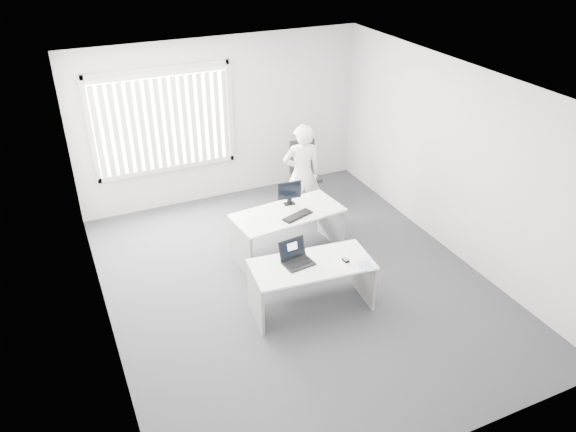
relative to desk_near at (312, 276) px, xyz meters
name	(u,v)px	position (x,y,z in m)	size (l,w,h in m)	color
ground	(296,283)	(0.05, 0.57, -0.50)	(6.00, 6.00, 0.00)	#414147
wall_back	(222,120)	(0.05, 3.57, 0.90)	(5.00, 0.02, 2.80)	beige
wall_front	(447,341)	(0.05, -2.43, 0.90)	(5.00, 0.02, 2.80)	beige
wall_left	(94,236)	(-2.45, 0.57, 0.90)	(0.02, 6.00, 2.80)	beige
wall_right	(454,161)	(2.55, 0.57, 0.90)	(0.02, 6.00, 2.80)	beige
ceiling	(298,86)	(0.05, 0.57, 2.30)	(5.00, 6.00, 0.02)	white
window	(163,121)	(-0.95, 3.53, 1.05)	(2.32, 0.06, 1.76)	beige
blinds	(164,124)	(-0.95, 3.47, 1.02)	(2.20, 0.10, 1.50)	white
desk_near	(312,276)	(0.00, 0.00, 0.00)	(1.59, 0.86, 0.70)	white
desk_far	(288,224)	(0.25, 1.29, 0.02)	(1.66, 0.91, 0.73)	white
office_chair	(304,183)	(1.25, 2.78, -0.17)	(0.68, 0.68, 1.07)	black
person	(302,174)	(0.89, 2.14, 0.34)	(0.61, 0.40, 1.68)	silver
laptop	(299,255)	(-0.16, 0.05, 0.34)	(0.36, 0.32, 0.28)	black
paper_sheet	(344,261)	(0.39, -0.11, 0.19)	(0.27, 0.19, 0.00)	white
mouse	(346,260)	(0.41, -0.13, 0.22)	(0.06, 0.10, 0.04)	#A6A6A8
booklet	(366,266)	(0.58, -0.34, 0.20)	(0.16, 0.22, 0.01)	white
keyboard	(298,216)	(0.32, 1.11, 0.24)	(0.48, 0.16, 0.02)	black
monitor	(289,193)	(0.37, 1.50, 0.41)	(0.36, 0.11, 0.36)	black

